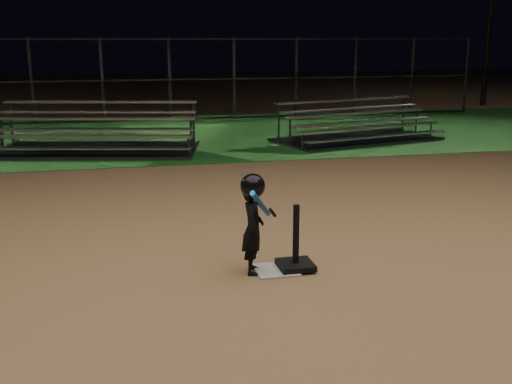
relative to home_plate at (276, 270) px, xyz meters
name	(u,v)px	position (x,y,z in m)	size (l,w,h in m)	color
ground	(276,271)	(0.00, 0.00, -0.01)	(80.00, 80.00, 0.00)	#9A6F45
grass_strip	(181,135)	(0.00, 10.00, -0.01)	(60.00, 8.00, 0.01)	#194F1A
home_plate	(276,270)	(0.00, 0.00, 0.00)	(0.45, 0.45, 0.02)	beige
batting_tee	(296,257)	(0.22, 0.00, 0.14)	(0.38, 0.38, 0.71)	black
child_batter	(253,221)	(-0.25, 0.02, 0.57)	(0.43, 0.59, 1.10)	black
bleacher_left	(96,142)	(-2.10, 7.91, 0.21)	(4.77, 3.06, 1.08)	#A8A8AC
bleacher_right	(357,133)	(4.17, 8.12, 0.19)	(4.35, 2.88, 0.98)	#BAB9BF
backstop_fence	(170,80)	(0.00, 13.00, 1.24)	(20.08, 0.08, 2.50)	#38383D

